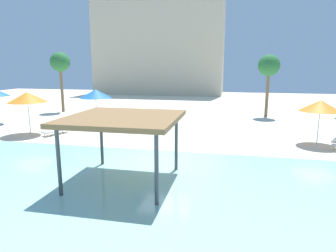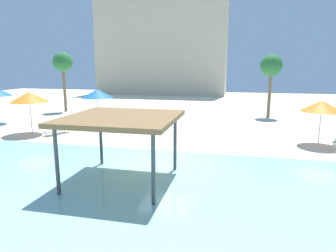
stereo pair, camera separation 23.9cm
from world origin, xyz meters
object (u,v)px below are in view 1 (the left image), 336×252
shade_pavilion (123,120)px  palm_tree_0 (60,63)px  beach_umbrella_orange_1 (320,106)px  beach_umbrella_orange_3 (27,97)px  palm_tree_1 (269,67)px  lounge_chair_3 (58,129)px  lounge_chair_0 (158,122)px  beach_umbrella_blue_4 (96,94)px

shade_pavilion → palm_tree_0: size_ratio=0.71×
shade_pavilion → beach_umbrella_orange_1: bearing=41.1°
beach_umbrella_orange_3 → palm_tree_1: 19.59m
beach_umbrella_orange_3 → lounge_chair_3: size_ratio=1.43×
beach_umbrella_orange_1 → beach_umbrella_orange_3: beach_umbrella_orange_3 is taller
beach_umbrella_orange_3 → lounge_chair_0: bearing=28.6°
beach_umbrella_orange_1 → palm_tree_1: 9.93m
lounge_chair_0 → palm_tree_1: 11.45m
palm_tree_1 → shade_pavilion: bearing=-112.3°
shade_pavilion → beach_umbrella_orange_3: bearing=143.9°
beach_umbrella_blue_4 → palm_tree_1: 15.09m
beach_umbrella_blue_4 → palm_tree_0: 9.26m
shade_pavilion → palm_tree_0: 20.74m
lounge_chair_3 → palm_tree_0: bearing=-129.0°
shade_pavilion → beach_umbrella_orange_3: size_ratio=1.47×
beach_umbrella_blue_4 → lounge_chair_0: (4.61, 0.72, -2.14)m
shade_pavilion → lounge_chair_0: bearing=97.3°
lounge_chair_3 → palm_tree_0: (-5.17, 9.23, 4.45)m
beach_umbrella_blue_4 → palm_tree_1: bearing=28.5°
lounge_chair_0 → palm_tree_0: bearing=-91.3°
beach_umbrella_orange_1 → palm_tree_0: bearing=158.6°
lounge_chair_0 → palm_tree_0: 13.17m
beach_umbrella_blue_4 → palm_tree_1: palm_tree_1 is taller
beach_umbrella_orange_1 → beach_umbrella_orange_3: bearing=-176.3°
beach_umbrella_orange_3 → lounge_chair_3: (1.79, 0.42, -2.16)m
shade_pavilion → lounge_chair_0: size_ratio=2.12×
beach_umbrella_blue_4 → lounge_chair_3: beach_umbrella_blue_4 is taller
shade_pavilion → palm_tree_1: 18.87m
beach_umbrella_orange_1 → palm_tree_0: palm_tree_0 is taller
beach_umbrella_blue_4 → lounge_chair_0: 5.14m
beach_umbrella_blue_4 → lounge_chair_3: size_ratio=1.41×
beach_umbrella_orange_1 → beach_umbrella_orange_3: (-18.21, -1.18, 0.22)m
lounge_chair_3 → palm_tree_1: (14.52, 10.25, 4.13)m
beach_umbrella_orange_3 → palm_tree_0: (-3.37, 9.65, 2.29)m
beach_umbrella_blue_4 → palm_tree_1: size_ratio=0.51×
palm_tree_1 → beach_umbrella_blue_4: bearing=-151.5°
lounge_chair_0 → palm_tree_1: size_ratio=0.36×
shade_pavilion → beach_umbrella_orange_1: (9.03, 7.86, -0.21)m
lounge_chair_3 → palm_tree_1: 18.25m
lounge_chair_3 → lounge_chair_0: bearing=144.3°
palm_tree_0 → beach_umbrella_orange_1: bearing=-21.4°
lounge_chair_0 → shade_pavilion: bearing=31.8°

